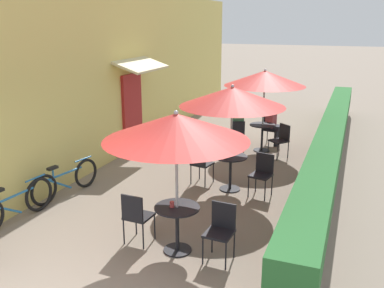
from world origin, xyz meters
name	(u,v)px	position (x,y,z in m)	size (l,w,h in m)	color
cafe_facade_wall	(137,71)	(-2.54, 7.28, 2.09)	(0.98, 14.83, 4.20)	#E0CC6B
planter_hedge	(330,144)	(2.75, 7.31, 0.54)	(0.60, 13.83, 1.01)	gray
patio_table_near	(177,221)	(0.85, 2.14, 0.51)	(0.70, 0.70, 0.74)	black
patio_umbrella_near	(176,127)	(0.85, 2.14, 1.99)	(2.15, 2.15, 2.24)	#B7B7BC
cafe_chair_near_left	(221,227)	(1.54, 2.17, 0.52)	(0.43, 0.43, 0.87)	black
cafe_chair_near_right	(136,214)	(0.16, 2.11, 0.52)	(0.43, 0.43, 0.87)	black
coffee_cup_near	(172,204)	(0.78, 2.11, 0.79)	(0.07, 0.07, 0.09)	#B73D3D
patio_table_mid	(230,167)	(0.91, 4.86, 0.51)	(0.70, 0.70, 0.74)	black
patio_umbrella_mid	(232,97)	(0.91, 4.86, 1.99)	(2.15, 2.15, 2.24)	#B7B7BC
cafe_chair_mid_left	(200,162)	(0.22, 4.92, 0.52)	(0.47, 0.47, 0.87)	black
cafe_chair_mid_right	(262,171)	(1.60, 4.80, 0.52)	(0.47, 0.47, 0.87)	black
coffee_cup_mid	(226,155)	(0.84, 4.76, 0.79)	(0.07, 0.07, 0.09)	#B73D3D
patio_table_far	(262,133)	(0.94, 7.87, 0.51)	(0.70, 0.70, 0.74)	black
patio_umbrella_far	(265,78)	(0.94, 7.87, 1.99)	(2.15, 2.15, 2.24)	#B7B7BC
cafe_chair_far_left	(269,127)	(0.98, 8.56, 0.52)	(0.46, 0.46, 0.87)	black
seated_patron_far_left	(273,122)	(1.09, 8.54, 0.69)	(0.45, 0.38, 1.25)	#23232D
cafe_chair_far_right	(237,133)	(0.32, 7.56, 0.52)	(0.51, 0.51, 0.87)	black
seated_patron_far_right	(237,126)	(0.28, 7.66, 0.69)	(0.44, 0.49, 1.25)	#23232D
cafe_chair_far_back	(281,138)	(1.51, 7.48, 0.52)	(0.56, 0.56, 0.87)	black
bicycle_leaning	(14,205)	(-2.20, 1.99, 0.34)	(0.24, 1.77, 0.74)	black
bicycle_second	(66,180)	(-2.12, 3.33, 0.33)	(0.37, 1.73, 0.72)	black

